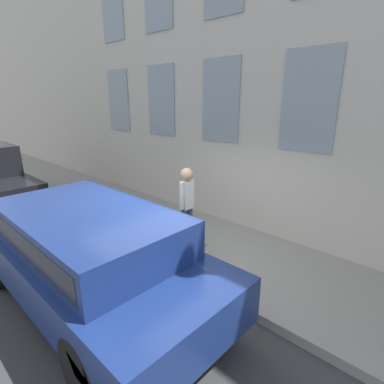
# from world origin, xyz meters

# --- Properties ---
(ground_plane) EXTENTS (80.00, 80.00, 0.00)m
(ground_plane) POSITION_xyz_m (0.00, 0.00, 0.00)
(ground_plane) COLOR #38383A
(sidewalk) EXTENTS (2.59, 60.00, 0.16)m
(sidewalk) POSITION_xyz_m (1.30, 0.00, 0.08)
(sidewalk) COLOR gray
(sidewalk) RESTS_ON ground_plane
(fire_hydrant) EXTENTS (0.32, 0.43, 0.72)m
(fire_hydrant) POSITION_xyz_m (0.59, 0.00, 0.53)
(fire_hydrant) COLOR gray
(fire_hydrant) RESTS_ON sidewalk
(person) EXTENTS (0.41, 0.27, 1.71)m
(person) POSITION_xyz_m (0.93, 0.62, 1.19)
(person) COLOR navy
(person) RESTS_ON sidewalk
(parked_truck_navy_near) EXTENTS (2.06, 5.10, 1.64)m
(parked_truck_navy_near) POSITION_xyz_m (-1.42, 0.52, 0.98)
(parked_truck_navy_near) COLOR black
(parked_truck_navy_near) RESTS_ON ground_plane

